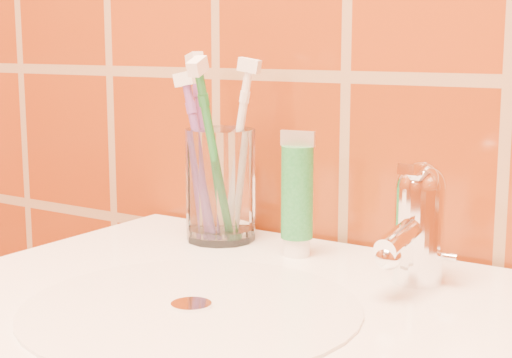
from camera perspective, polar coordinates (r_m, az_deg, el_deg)
The scene contains 7 objects.
glass_tumbler at distance 0.92m, azimuth -2.61°, elevation -0.45°, with size 0.08×0.08×0.13m, color white.
toothpaste_tube at distance 0.85m, azimuth 3.01°, elevation -1.38°, with size 0.04×0.03×0.14m.
faucet at distance 0.77m, azimuth 11.68°, elevation -2.88°, with size 0.05×0.11×0.12m.
toothbrush_0 at distance 0.87m, azimuth -3.06°, elevation 1.69°, with size 0.03×0.09×0.22m, color #207B34, non-canonical shape.
toothbrush_1 at distance 0.91m, azimuth -4.02°, elevation 1.49°, with size 0.06×0.03×0.20m, color #78489B, non-canonical shape.
toothbrush_2 at distance 0.93m, azimuth -3.85°, elevation 2.28°, with size 0.06×0.05×0.22m, color #7C4594, non-canonical shape.
toothbrush_3 at distance 0.91m, azimuth -1.42°, elevation 2.03°, with size 0.06×0.03×0.22m, color white, non-canonical shape.
Camera 1 is at (0.41, 0.39, 1.08)m, focal length 55.00 mm.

